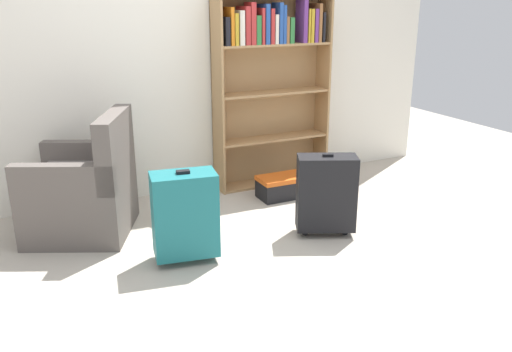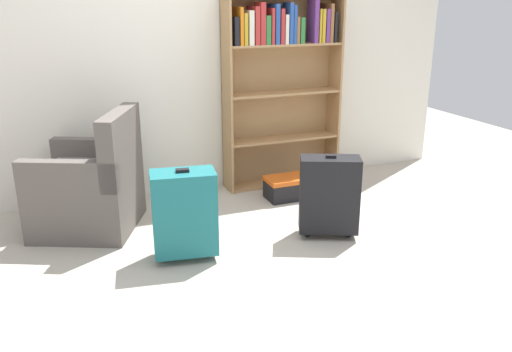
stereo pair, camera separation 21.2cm
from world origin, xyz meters
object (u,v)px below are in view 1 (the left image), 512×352
(mug, at_px, (159,218))
(storage_box, at_px, (284,186))
(armchair, at_px, (85,192))
(suitcase_black, at_px, (326,193))
(suitcase_teal, at_px, (185,214))
(bookshelf, at_px, (270,72))

(mug, xyz_separation_m, storage_box, (1.15, 0.10, 0.05))
(armchair, height_order, suitcase_black, armchair)
(storage_box, xyz_separation_m, suitcase_teal, (-1.15, -0.77, 0.23))
(storage_box, relative_size, suitcase_black, 0.73)
(armchair, bearing_deg, suitcase_teal, -55.50)
(bookshelf, bearing_deg, mug, -156.66)
(bookshelf, height_order, armchair, bookshelf)
(suitcase_teal, bearing_deg, armchair, 124.50)
(armchair, distance_m, storage_box, 1.68)
(bookshelf, bearing_deg, armchair, -165.75)
(armchair, relative_size, storage_box, 2.04)
(armchair, xyz_separation_m, mug, (0.52, -0.09, -0.27))
(suitcase_teal, bearing_deg, mug, 90.04)
(mug, distance_m, suitcase_black, 1.30)
(storage_box, bearing_deg, suitcase_teal, -146.20)
(mug, bearing_deg, suitcase_teal, -89.96)
(mug, bearing_deg, suitcase_black, -34.11)
(armchair, relative_size, suitcase_teal, 1.47)
(bookshelf, distance_m, suitcase_black, 1.44)
(storage_box, distance_m, suitcase_teal, 1.40)
(bookshelf, distance_m, storage_box, 1.02)
(armchair, bearing_deg, mug, -9.34)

